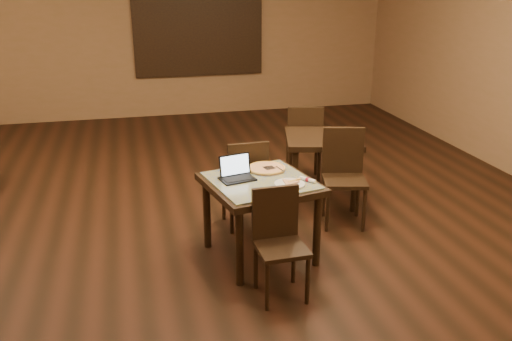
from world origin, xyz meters
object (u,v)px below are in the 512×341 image
object	(u,v)px
other_table_a	(322,147)
other_table_a_chair_far	(304,139)
chair_main_near	(279,236)
pizza_pan	(266,170)
laptop	(236,172)
tiled_table	(260,191)
chair_main_far	(246,179)
other_table_a_chair_near	(344,171)

from	to	relation	value
other_table_a	other_table_a_chair_far	distance (m)	0.59
chair_main_near	other_table_a_chair_far	xyz separation A→B (m)	(1.00, 2.35, 0.06)
other_table_a_chair_far	pizza_pan	bearing A→B (deg)	73.41
laptop	other_table_a	world-z (taller)	laptop
chair_main_near	laptop	distance (m)	0.81
chair_main_near	other_table_a	xyz separation A→B (m)	(1.02, 1.77, 0.14)
tiled_table	pizza_pan	world-z (taller)	pizza_pan
pizza_pan	other_table_a_chair_far	bearing A→B (deg)	59.53
laptop	other_table_a_chair_far	distance (m)	2.04
chair_main_far	other_table_a_chair_far	xyz separation A→B (m)	(0.99, 1.11, 0.03)
pizza_pan	other_table_a_chair_near	distance (m)	0.99
pizza_pan	tiled_table	bearing A→B (deg)	-116.57
tiled_table	chair_main_near	xyz separation A→B (m)	(-0.00, -0.62, -0.15)
chair_main_far	pizza_pan	size ratio (longest dim) A/B	2.68
tiled_table	chair_main_near	world-z (taller)	chair_main_near
other_table_a	other_table_a_chair_far	world-z (taller)	other_table_a_chair_far
chair_main_near	other_table_a_chair_far	distance (m)	2.56
laptop	other_table_a_chair_far	bearing A→B (deg)	40.88
chair_main_near	chair_main_far	bearing A→B (deg)	87.73
laptop	other_table_a_chair_near	size ratio (longest dim) A/B	0.34
laptop	other_table_a_chair_near	bearing A→B (deg)	7.49
tiled_table	chair_main_far	size ratio (longest dim) A/B	1.14
laptop	chair_main_far	bearing A→B (deg)	55.65
chair_main_far	pizza_pan	world-z (taller)	chair_main_far
pizza_pan	other_table_a_chair_far	xyz separation A→B (m)	(0.88, 1.49, -0.20)
chair_main_near	other_table_a_chair_near	world-z (taller)	other_table_a_chair_near
pizza_pan	chair_main_far	bearing A→B (deg)	107.14
tiled_table	other_table_a_chair_near	size ratio (longest dim) A/B	1.09
chair_main_near	pizza_pan	size ratio (longest dim) A/B	2.53
chair_main_far	other_table_a	bearing A→B (deg)	-155.21
tiled_table	laptop	world-z (taller)	laptop
other_table_a	other_table_a_chair_far	bearing A→B (deg)	105.95
laptop	other_table_a	size ratio (longest dim) A/B	0.34
tiled_table	other_table_a_chair_far	bearing A→B (deg)	47.83
other_table_a_chair_near	other_table_a_chair_far	bearing A→B (deg)	105.95
tiled_table	chair_main_far	world-z (taller)	chair_main_far
tiled_table	laptop	distance (m)	0.27
chair_main_far	other_table_a	size ratio (longest dim) A/B	0.95
chair_main_far	other_table_a_chair_near	distance (m)	1.04
tiled_table	other_table_a_chair_near	bearing A→B (deg)	15.99
chair_main_far	laptop	xyz separation A→B (m)	(-0.20, -0.52, 0.28)
chair_main_far	laptop	size ratio (longest dim) A/B	2.82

